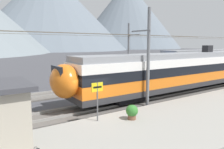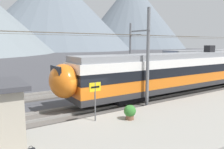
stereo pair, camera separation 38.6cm
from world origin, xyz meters
name	(u,v)px [view 1 (the left image)]	position (x,y,z in m)	size (l,w,h in m)	color
ground_plane	(90,116)	(0.00, 0.00, 0.00)	(400.00, 400.00, 0.00)	#424247
platform_slab	(132,137)	(0.00, -4.31, 0.17)	(120.00, 6.45, 0.35)	gray
track_near	(83,111)	(0.00, 1.14, 0.07)	(120.00, 3.00, 0.28)	#5B5651
track_far	(54,94)	(0.00, 7.10, 0.07)	(120.00, 3.00, 0.28)	#5B5651
train_near_platform	(181,70)	(10.45, 1.14, 2.22)	(24.95, 2.90, 4.27)	#2D2D30
train_far_track	(219,59)	(27.49, 7.10, 2.23)	(27.32, 3.00, 4.27)	#2D2D30
catenary_mast_mid	(147,56)	(4.47, -0.46, 3.81)	(45.00, 2.04, 7.24)	slate
catenary_mast_far_side	(129,51)	(10.25, 8.84, 3.82)	(45.00, 2.19, 7.22)	slate
platform_sign	(97,93)	(-0.53, -1.84, 1.97)	(0.70, 0.08, 2.21)	#59595B
passenger_walking	(20,136)	(-4.98, -3.83, 1.29)	(0.53, 0.22, 1.69)	#383842
potted_plant_platform_edge	(132,111)	(1.26, -2.73, 0.83)	(0.70, 0.70, 0.86)	brown
potted_plant_by_shelter	(23,132)	(-4.61, -2.28, 0.80)	(0.56, 0.56, 0.79)	brown
mountain_central_peak	(48,10)	(51.94, 168.15, 32.65)	(129.43, 129.43, 65.31)	slate
mountain_right_ridge	(127,15)	(147.59, 185.71, 37.63)	(121.13, 121.13, 75.26)	slate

